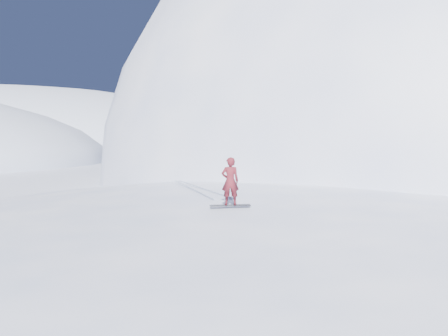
% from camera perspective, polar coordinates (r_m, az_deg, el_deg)
% --- Properties ---
extents(ground, '(400.00, 400.00, 0.00)m').
position_cam_1_polar(ground, '(13.48, 5.78, -15.25)').
color(ground, white).
rests_on(ground, ground).
extents(near_ridge, '(36.00, 28.00, 4.80)m').
position_cam_1_polar(near_ridge, '(16.49, 6.10, -11.50)').
color(near_ridge, white).
rests_on(near_ridge, ground).
extents(summit_peak, '(60.00, 56.00, 56.00)m').
position_cam_1_polar(summit_peak, '(46.20, 22.84, -1.35)').
color(summit_peak, white).
rests_on(summit_peak, ground).
extents(peak_shoulder, '(28.00, 24.00, 18.00)m').
position_cam_1_polar(peak_shoulder, '(35.22, 11.97, -2.88)').
color(peak_shoulder, white).
rests_on(peak_shoulder, ground).
extents(far_ridge_c, '(140.00, 90.00, 36.00)m').
position_cam_1_polar(far_ridge_c, '(127.48, -27.59, 2.13)').
color(far_ridge_c, white).
rests_on(far_ridge_c, ground).
extents(wind_bumps, '(16.00, 14.40, 1.00)m').
position_cam_1_polar(wind_bumps, '(15.29, 1.37, -12.78)').
color(wind_bumps, white).
rests_on(wind_bumps, ground).
extents(snowboard, '(1.29, 0.32, 0.02)m').
position_cam_1_polar(snowboard, '(12.52, 0.88, -5.35)').
color(snowboard, black).
rests_on(snowboard, near_ridge).
extents(snowboarder, '(0.57, 0.39, 1.50)m').
position_cam_1_polar(snowboarder, '(12.41, 0.88, -1.90)').
color(snowboarder, maroon).
rests_on(snowboarder, snowboard).
extents(board_tracks, '(1.69, 5.94, 0.04)m').
position_cam_1_polar(board_tracks, '(16.53, -3.88, -2.86)').
color(board_tracks, silver).
rests_on(board_tracks, ground).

